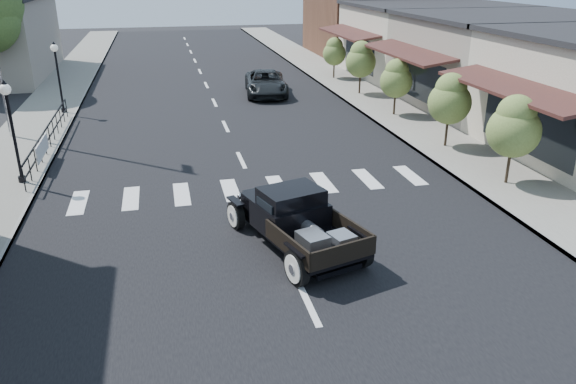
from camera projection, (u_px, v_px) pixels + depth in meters
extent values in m
plane|color=black|center=(279.00, 242.00, 15.14)|extent=(120.00, 120.00, 0.00)
cube|color=black|center=(219.00, 111.00, 28.70)|extent=(14.00, 80.00, 0.02)
cube|color=gray|center=(42.00, 120.00, 26.93)|extent=(3.00, 80.00, 0.15)
cube|color=gray|center=(375.00, 102.00, 30.42)|extent=(3.00, 80.00, 0.15)
cube|color=gray|center=(509.00, 63.00, 29.13)|extent=(10.00, 9.00, 4.50)
cube|color=beige|center=(431.00, 42.00, 37.27)|extent=(10.00, 9.00, 4.50)
cube|color=brown|center=(383.00, 11.00, 45.95)|extent=(11.00, 10.00, 7.00)
imported|color=black|center=(266.00, 83.00, 32.12)|extent=(2.80, 5.12, 1.36)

